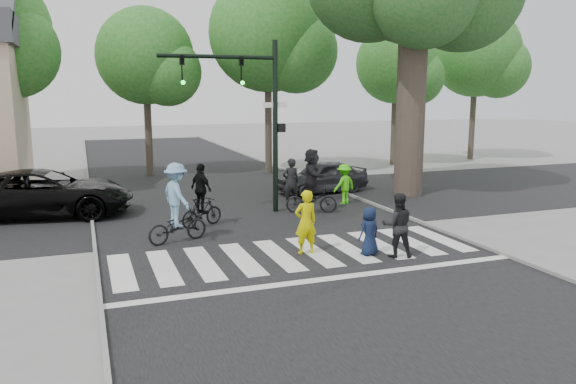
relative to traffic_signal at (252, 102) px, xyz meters
name	(u,v)px	position (x,y,z in m)	size (l,w,h in m)	color
ground	(310,264)	(-0.35, -6.20, -3.90)	(120.00, 120.00, 0.00)	gray
road_stem	(253,221)	(-0.35, -1.20, -3.90)	(10.00, 70.00, 0.01)	black
road_cross	(231,204)	(-0.35, 1.80, -3.89)	(70.00, 10.00, 0.01)	black
curb_left	(93,233)	(-5.40, -1.20, -3.85)	(0.10, 70.00, 0.10)	gray
curb_right	(386,209)	(4.70, -1.20, -3.85)	(0.10, 70.00, 0.10)	gray
crosswalk	(301,257)	(-0.35, -5.54, -3.89)	(10.00, 3.85, 0.01)	silver
traffic_signal	(252,102)	(0.00, 0.00, 0.00)	(4.45, 0.29, 6.00)	black
bg_tree_2	(151,60)	(-2.11, 10.42, 1.88)	(5.04, 4.80, 8.40)	brown
bg_tree_3	(275,38)	(3.95, 9.07, 3.04)	(6.30, 6.00, 10.20)	brown
bg_tree_4	(401,67)	(11.88, 9.93, 1.73)	(4.83, 4.60, 8.15)	brown
bg_tree_5	(482,57)	(17.92, 10.50, 2.46)	(5.67, 5.40, 9.30)	brown
pedestrian_woman	(306,222)	(-0.12, -5.29, -3.04)	(0.63, 0.41, 1.72)	#CAC400
pedestrian_child	(369,231)	(1.40, -6.00, -3.25)	(0.63, 0.41, 1.30)	#111C3A
pedestrian_adult	(398,225)	(2.01, -6.38, -3.06)	(0.82, 0.64, 1.69)	black
cyclist_left	(177,208)	(-3.14, -2.97, -2.91)	(1.92, 1.33, 2.30)	black
cyclist_mid	(202,201)	(-2.10, -1.34, -3.07)	(1.59, 1.07, 2.04)	black
cyclist_right	(312,185)	(1.98, -0.64, -2.88)	(1.91, 1.76, 2.29)	black
car_suv	(44,193)	(-6.88, 1.98, -3.08)	(2.71, 5.88, 1.64)	black
car_grey	(322,177)	(3.95, 2.94, -3.21)	(1.62, 4.03, 1.37)	#2F2F33
bystander_hivis	(344,184)	(3.78, 0.44, -3.13)	(1.00, 0.57, 1.54)	#45D810
bystander_dark	(291,182)	(1.77, 0.90, -3.00)	(0.65, 0.43, 1.79)	black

